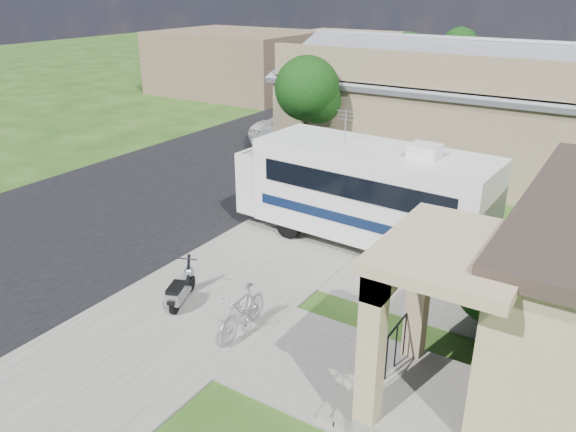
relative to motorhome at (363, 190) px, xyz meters
The scene contains 18 objects.
ground 4.92m from the motorhome, 98.33° to the right, with size 120.00×120.00×0.00m, color #1A3B10.
street_slab 9.93m from the motorhome, 146.56° to the left, with size 9.00×80.00×0.02m, color black.
sidewalk_slab 5.87m from the motorhome, 107.23° to the left, with size 4.00×80.00×0.06m, color #616057.
driveway_slab 1.79m from the motorhome, ahead, with size 7.00×6.00×0.05m, color #616057.
walk_slab 6.27m from the motorhome, 67.45° to the right, with size 4.00×3.00×0.05m, color #616057.
warehouse 9.40m from the motorhome, 94.11° to the left, with size 12.50×8.40×5.04m.
distant_bldg_far 24.80m from the motorhome, 135.45° to the left, with size 10.00×8.00×4.00m, color brown.
distant_bldg_near 33.32m from the motorhome, 118.06° to the left, with size 8.00×7.00×3.20m, color #746448.
street_tree_a 6.45m from the motorhome, 134.50° to the left, with size 2.44×2.40×4.58m.
street_tree_b 15.20m from the motorhome, 106.84° to the left, with size 2.44×2.40×4.73m.
street_tree_c 23.90m from the motorhome, 100.56° to the left, with size 2.44×2.40×4.42m.
motorhome is the anchor object (origin of this frame).
shrub 5.10m from the motorhome, 29.84° to the right, with size 2.05×1.96×2.51m.
scooter 5.90m from the motorhome, 110.39° to the right, with size 0.78×1.41×0.97m.
bicycle 5.67m from the motorhome, 91.15° to the right, with size 0.48×1.71×1.03m, color #A3A3AA.
pickup_truck 10.80m from the motorhome, 127.73° to the left, with size 2.79×6.05×1.68m, color silver.
van 16.86m from the motorhome, 116.09° to the left, with size 2.65×6.51×1.89m, color silver.
garden_hose 6.18m from the motorhome, 59.10° to the right, with size 0.45×0.45×0.20m, color #136029.
Camera 1 is at (6.82, -9.02, 7.00)m, focal length 35.00 mm.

